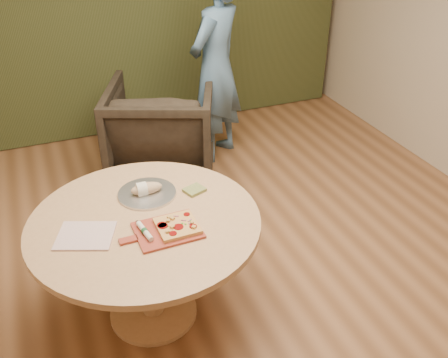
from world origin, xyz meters
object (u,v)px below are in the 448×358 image
pizza_paddle (166,231)px  bread_roll (145,189)px  flatbread_pizza (177,226)px  cutlery_roll (145,231)px  serving_tray (147,193)px  pedestal_table (146,239)px  person_standing (216,67)px  armchair (162,125)px

pizza_paddle → bread_roll: bread_roll is taller
flatbread_pizza → cutlery_roll: (-0.18, 0.02, 0.00)m
flatbread_pizza → serving_tray: 0.41m
pedestal_table → flatbread_pizza: (0.15, -0.16, 0.17)m
cutlery_roll → person_standing: 2.32m
person_standing → pizza_paddle: bearing=24.0°
pedestal_table → pizza_paddle: (0.08, -0.16, 0.15)m
pedestal_table → serving_tray: 0.30m
pizza_paddle → cutlery_roll: 0.12m
cutlery_roll → bread_roll: 0.41m
armchair → serving_tray: bearing=93.9°
pedestal_table → cutlery_roll: (-0.03, -0.15, 0.17)m
serving_tray → pizza_paddle: bearing=-89.7°
pedestal_table → bread_roll: bearing=73.9°
flatbread_pizza → armchair: armchair is taller
pizza_paddle → armchair: 1.97m
bread_roll → serving_tray: bearing=-0.0°
armchair → person_standing: size_ratio=0.53×
pedestal_table → person_standing: person_standing is taller
pedestal_table → bread_roll: (0.07, 0.25, 0.18)m
cutlery_roll → armchair: armchair is taller
armchair → pedestal_table: bearing=94.0°
armchair → person_standing: 0.73m
pedestal_table → pizza_paddle: size_ratio=2.97×
bread_roll → person_standing: size_ratio=0.11×
pizza_paddle → pedestal_table: bearing=116.4°
pedestal_table → cutlery_roll: size_ratio=6.69×
pedestal_table → pizza_paddle: 0.23m
serving_tray → person_standing: 1.93m
cutlery_roll → serving_tray: size_ratio=0.56×
pedestal_table → armchair: (0.58, 1.73, -0.13)m
serving_tray → bread_roll: (-0.01, 0.00, 0.04)m
flatbread_pizza → serving_tray: bearing=99.2°
armchair → person_standing: (0.58, 0.12, 0.43)m
cutlery_roll → person_standing: person_standing is taller
serving_tray → person_standing: (1.07, 1.60, 0.15)m
person_standing → pedestal_table: bearing=20.1°
cutlery_roll → armchair: (0.61, 1.88, -0.30)m
pizza_paddle → serving_tray: bearing=89.1°
flatbread_pizza → bread_roll: bearing=100.4°
bread_roll → person_standing: bearing=56.0°
flatbread_pizza → bread_roll: (-0.07, 0.41, 0.02)m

